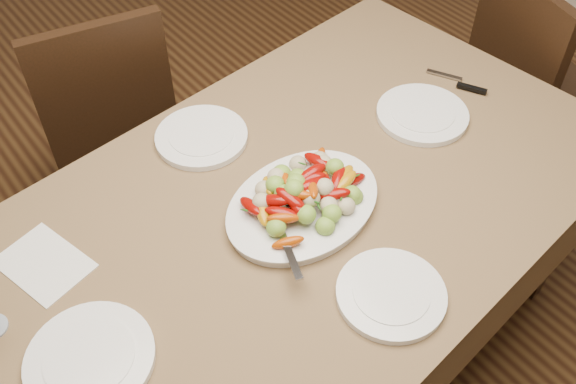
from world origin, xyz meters
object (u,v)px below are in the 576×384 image
at_px(chair_far, 105,115).
at_px(plate_left, 90,359).
at_px(serving_platter, 303,206).
at_px(plate_right, 422,114).
at_px(plate_near, 391,294).
at_px(plate_far, 202,137).
at_px(dining_table, 288,294).
at_px(chair_right, 541,91).

xyz_separation_m(chair_far, plate_left, (-0.49, -1.03, 0.29)).
distance_m(serving_platter, plate_right, 0.50).
bearing_deg(plate_near, chair_far, 94.62).
relative_size(chair_far, plate_left, 3.57).
bearing_deg(plate_far, dining_table, -85.02).
bearing_deg(plate_left, plate_near, -24.20).
xyz_separation_m(chair_right, plate_near, (-1.23, -0.42, 0.29)).
relative_size(chair_right, plate_near, 3.87).
bearing_deg(plate_far, plate_right, -29.33).
height_order(plate_far, plate_near, same).
bearing_deg(dining_table, serving_platter, -42.56).
xyz_separation_m(plate_left, plate_far, (0.55, 0.43, 0.00)).
distance_m(plate_left, plate_near, 0.65).
bearing_deg(chair_right, serving_platter, 109.12).
bearing_deg(dining_table, plate_left, -172.30).
relative_size(plate_far, plate_near, 1.04).
height_order(dining_table, plate_left, plate_left).
height_order(chair_right, plate_far, chair_right).
relative_size(plate_right, plate_near, 1.07).
height_order(chair_far, chair_right, same).
distance_m(dining_table, plate_left, 0.70).
xyz_separation_m(chair_right, serving_platter, (-1.22, -0.10, 0.30)).
bearing_deg(plate_far, chair_far, 95.25).
relative_size(plate_right, plate_far, 1.03).
height_order(chair_right, plate_left, chair_right).
relative_size(plate_left, plate_near, 1.08).
height_order(plate_left, plate_near, same).
xyz_separation_m(chair_far, serving_platter, (0.11, -0.97, 0.30)).
bearing_deg(plate_near, chair_right, 18.77).
height_order(chair_right, serving_platter, chair_right).
height_order(chair_right, plate_right, chair_right).
bearing_deg(plate_right, plate_near, -142.41).
distance_m(chair_far, serving_platter, 1.02).
relative_size(dining_table, plate_right, 7.02).
distance_m(dining_table, plate_far, 0.52).
bearing_deg(chair_far, serving_platter, 108.32).
distance_m(serving_platter, plate_left, 0.61).
distance_m(dining_table, plate_right, 0.65).
xyz_separation_m(dining_table, chair_right, (1.25, 0.07, 0.10)).
bearing_deg(dining_table, chair_far, 95.15).
bearing_deg(plate_near, plate_left, 155.80).
distance_m(plate_left, plate_far, 0.69).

